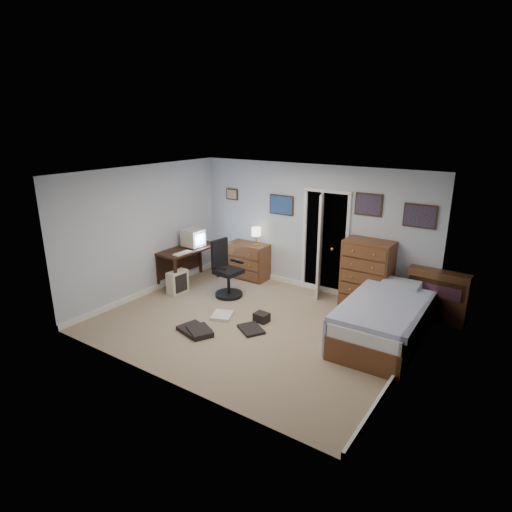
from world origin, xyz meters
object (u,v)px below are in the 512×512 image
(tall_dresser, at_px, (367,274))
(bed, at_px, (384,320))
(office_chair, at_px, (226,275))
(low_dresser, at_px, (249,261))
(computer_desk, at_px, (185,255))

(tall_dresser, distance_m, bed, 1.27)
(office_chair, xyz_separation_m, bed, (3.11, -0.02, -0.10))
(office_chair, bearing_deg, low_dresser, 106.08)
(low_dresser, bearing_deg, computer_desk, -135.82)
(low_dresser, bearing_deg, bed, -17.73)
(computer_desk, distance_m, low_dresser, 1.36)
(computer_desk, xyz_separation_m, bed, (4.27, -0.12, -0.25))
(bed, bearing_deg, tall_dresser, 122.05)
(bed, bearing_deg, office_chair, 178.35)
(office_chair, distance_m, tall_dresser, 2.65)
(computer_desk, height_order, tall_dresser, tall_dresser)
(computer_desk, xyz_separation_m, low_dresser, (0.96, 0.94, -0.20))
(office_chair, relative_size, low_dresser, 1.27)
(computer_desk, height_order, low_dresser, low_dresser)
(computer_desk, xyz_separation_m, office_chair, (1.16, -0.10, -0.16))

